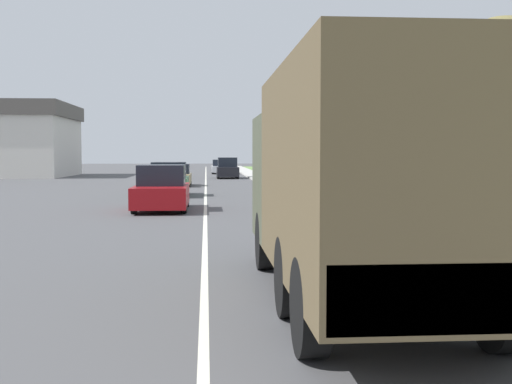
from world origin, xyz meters
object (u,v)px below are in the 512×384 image
Objects in this scene: car_fourth_ahead at (227,169)px; car_second_ahead at (169,181)px; car_third_ahead at (177,176)px; car_farthest_ahead at (221,167)px; car_nearest_ahead at (162,190)px; military_truck at (356,178)px.

car_second_ahead is at bearing -99.35° from car_fourth_ahead.
car_third_ahead is 24.78m from car_farthest_ahead.
car_fourth_ahead is (3.42, 29.94, 0.03)m from car_nearest_ahead.
car_third_ahead is at bearing -97.78° from car_farthest_ahead.
car_fourth_ahead is 12.25m from car_farthest_ahead.
car_fourth_ahead reaches higher than car_third_ahead.
car_second_ahead is (-3.90, 23.08, -1.02)m from military_truck.
military_truck is 32.94m from car_third_ahead.
car_nearest_ahead reaches higher than car_second_ahead.
car_fourth_ahead is 0.91× the size of car_farthest_ahead.
car_second_ahead is at bearing 91.40° from car_nearest_ahead.
car_fourth_ahead is at bearing 73.45° from car_third_ahead.
car_nearest_ahead reaches higher than car_third_ahead.
car_second_ahead reaches higher than car_third_ahead.
car_nearest_ahead is at bearing -96.51° from car_fourth_ahead.
car_nearest_ahead is 30.13m from car_fourth_ahead.
car_third_ahead is 0.90× the size of car_farthest_ahead.
car_nearest_ahead is 0.94× the size of car_farthest_ahead.
car_third_ahead is at bearing 90.29° from car_second_ahead.
car_fourth_ahead is at bearing 80.65° from car_second_ahead.
car_farthest_ahead is (3.31, 34.16, -0.08)m from car_second_ahead.
car_nearest_ahead is at bearing 103.83° from military_truck.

